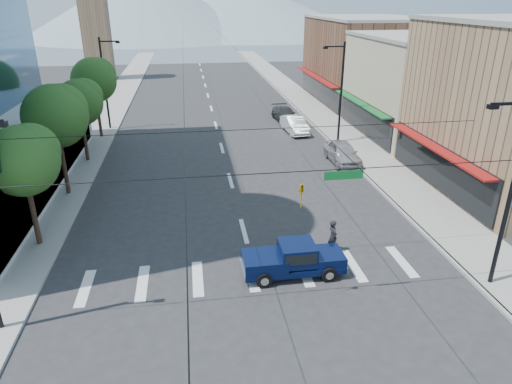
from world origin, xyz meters
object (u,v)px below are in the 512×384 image
pickup_truck (293,259)px  pedestrian (333,236)px  parked_car_near (342,153)px  parked_car_far (285,114)px  parked_car_mid (295,125)px

pickup_truck → pedestrian: 3.11m
pedestrian → pickup_truck: bearing=116.7°
parked_car_near → parked_car_far: (-1.80, 14.16, -0.13)m
pickup_truck → parked_car_mid: (5.81, 24.77, -0.07)m
parked_car_far → pedestrian: bearing=-101.5°
pickup_truck → pedestrian: pedestrian is taller
pickup_truck → pedestrian: size_ratio=2.69×
pickup_truck → parked_car_far: (5.81, 29.54, -0.15)m
pedestrian → parked_car_mid: pedestrian is taller
pedestrian → parked_car_near: 14.51m
pickup_truck → parked_car_far: 30.10m
pedestrian → parked_car_near: size_ratio=0.37×
pedestrian → parked_car_far: 27.94m
parked_car_near → parked_car_mid: 9.57m
parked_car_far → parked_car_mid: bearing=-94.8°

